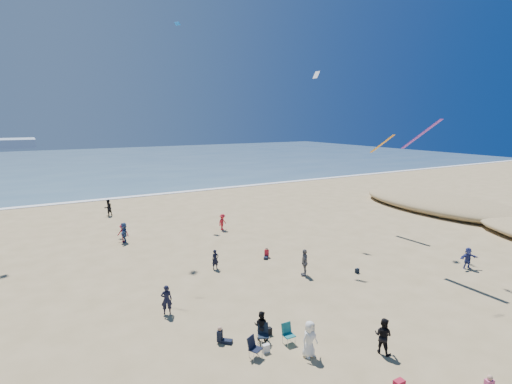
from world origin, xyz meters
TOP-DOWN VIEW (x-y plane):
  - ocean at (0.00, 95.00)m, footprint 220.00×100.00m
  - surf_line at (0.00, 45.00)m, footprint 220.00×1.20m
  - standing_flyers at (1.04, 14.34)m, footprint 36.88×35.68m
  - seated_group at (0.37, 6.66)m, footprint 20.15×33.04m
  - chair_cluster at (0.03, 3.33)m, footprint 2.71×1.60m
  - white_tote at (-0.29, 3.14)m, footprint 0.35×0.20m
  - black_backpack at (0.65, 4.39)m, footprint 0.30×0.22m
  - cooler at (3.15, -1.73)m, footprint 0.45×0.30m
  - navy_bag at (10.49, 8.22)m, footprint 0.28×0.18m
  - kites_aloft at (9.84, 13.42)m, footprint 44.30×43.14m

SIDE VIEW (x-z plane):
  - ocean at x=0.00m, z-range 0.00..0.06m
  - surf_line at x=0.00m, z-range 0.00..0.08m
  - cooler at x=3.15m, z-range 0.00..0.30m
  - navy_bag at x=10.49m, z-range 0.00..0.34m
  - black_backpack at x=0.65m, z-range 0.00..0.38m
  - white_tote at x=-0.29m, z-range 0.00..0.40m
  - seated_group at x=0.37m, z-range 0.00..0.84m
  - chair_cluster at x=0.03m, z-range 0.00..1.00m
  - standing_flyers at x=1.04m, z-range -0.09..1.83m
  - kites_aloft at x=9.84m, z-range 2.91..30.64m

